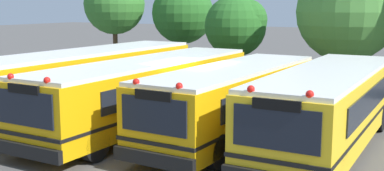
# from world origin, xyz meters

# --- Properties ---
(ground_plane) EXTENTS (160.00, 160.00, 0.00)m
(ground_plane) POSITION_xyz_m (0.00, 0.00, 0.00)
(ground_plane) COLOR #514F4C
(school_bus_0) EXTENTS (2.65, 11.65, 2.72)m
(school_bus_0) POSITION_xyz_m (-4.73, 0.02, 1.44)
(school_bus_0) COLOR #EAA80C
(school_bus_0) RESTS_ON ground_plane
(school_bus_1) EXTENTS (2.64, 11.45, 2.54)m
(school_bus_1) POSITION_xyz_m (-1.69, -0.18, 1.34)
(school_bus_1) COLOR #EAA80C
(school_bus_1) RESTS_ON ground_plane
(school_bus_2) EXTENTS (2.64, 9.29, 2.51)m
(school_bus_2) POSITION_xyz_m (1.71, -0.21, 1.32)
(school_bus_2) COLOR #EAA80C
(school_bus_2) RESTS_ON ground_plane
(school_bus_3) EXTENTS (2.59, 9.82, 2.58)m
(school_bus_3) POSITION_xyz_m (4.72, 0.12, 1.36)
(school_bus_3) COLOR yellow
(school_bus_3) RESTS_ON ground_plane
(tree_0) EXTENTS (3.83, 3.83, 6.33)m
(tree_0) POSITION_xyz_m (-11.56, 10.38, 4.38)
(tree_0) COLOR #4C3823
(tree_0) RESTS_ON ground_plane
(tree_1) EXTENTS (3.73, 3.73, 5.73)m
(tree_1) POSITION_xyz_m (-7.05, 11.22, 3.94)
(tree_1) COLOR #4C3823
(tree_1) RESTS_ON ground_plane
(tree_2) EXTENTS (3.35, 3.31, 4.90)m
(tree_2) POSITION_xyz_m (-2.58, 9.60, 3.30)
(tree_2) COLOR #4C3823
(tree_2) RESTS_ON ground_plane
(tree_3) EXTENTS (4.84, 4.72, 6.40)m
(tree_3) POSITION_xyz_m (3.35, 9.36, 4.08)
(tree_3) COLOR #4C3823
(tree_3) RESTS_ON ground_plane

